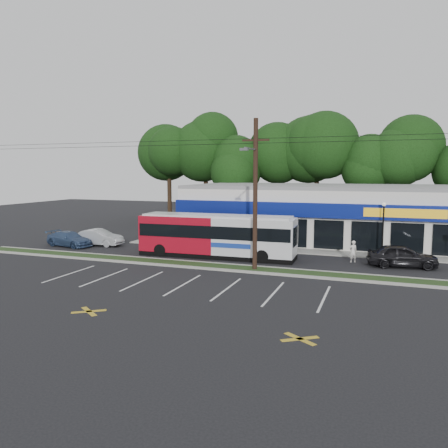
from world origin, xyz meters
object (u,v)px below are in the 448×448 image
at_px(car_silver, 99,237).
at_px(car_blue, 70,239).
at_px(car_dark, 402,256).
at_px(utility_pole, 253,190).
at_px(pedestrian_a, 353,251).
at_px(lamp_post, 383,223).
at_px(metrobus, 217,235).
at_px(pedestrian_b, 263,244).

relative_size(car_silver, car_blue, 0.97).
bearing_deg(car_blue, car_dark, -78.30).
bearing_deg(car_blue, utility_pole, -91.79).
distance_m(car_blue, pedestrian_a, 24.09).
relative_size(lamp_post, metrobus, 0.35).
distance_m(car_dark, car_silver, 25.18).
bearing_deg(lamp_post, car_silver, -172.93).
bearing_deg(metrobus, pedestrian_a, 6.68).
xyz_separation_m(utility_pole, car_blue, (-17.88, 3.66, -4.75)).
height_order(car_blue, pedestrian_b, pedestrian_b).
distance_m(car_dark, car_blue, 27.36).
bearing_deg(pedestrian_b, metrobus, 31.80).
relative_size(car_silver, pedestrian_b, 2.63).
distance_m(utility_pole, lamp_post, 11.67).
bearing_deg(car_silver, pedestrian_b, -87.49).
xyz_separation_m(lamp_post, car_silver, (-23.87, -2.96, -1.94)).
height_order(metrobus, car_dark, metrobus).
bearing_deg(pedestrian_a, metrobus, -19.04).
xyz_separation_m(metrobus, car_blue, (-13.98, 0.09, -1.08)).
relative_size(car_dark, pedestrian_b, 2.77).
distance_m(metrobus, pedestrian_a, 10.21).
height_order(utility_pole, metrobus, utility_pole).
xyz_separation_m(utility_pole, lamp_post, (8.17, 7.87, -2.74)).
distance_m(utility_pole, car_dark, 11.49).
bearing_deg(car_dark, pedestrian_b, 74.85).
height_order(utility_pole, pedestrian_b, utility_pole).
bearing_deg(metrobus, car_silver, 171.72).
xyz_separation_m(car_blue, pedestrian_b, (17.04, 2.35, 0.18)).
xyz_separation_m(car_dark, car_silver, (-25.18, 0.34, -0.07)).
bearing_deg(utility_pole, lamp_post, 43.95).
bearing_deg(car_blue, pedestrian_a, -76.85).
bearing_deg(utility_pole, car_blue, 168.42).
xyz_separation_m(lamp_post, car_dark, (1.30, -3.30, -1.88)).
height_order(utility_pole, car_dark, utility_pole).
relative_size(metrobus, car_blue, 2.70).
bearing_deg(car_dark, metrobus, 87.07).
height_order(car_silver, car_blue, car_silver).
bearing_deg(lamp_post, metrobus, -160.38).
distance_m(utility_pole, pedestrian_a, 9.22).
xyz_separation_m(lamp_post, car_blue, (-26.04, -4.21, -2.01)).
bearing_deg(metrobus, car_blue, 177.82).
xyz_separation_m(car_silver, car_blue, (-2.17, -1.25, -0.06)).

